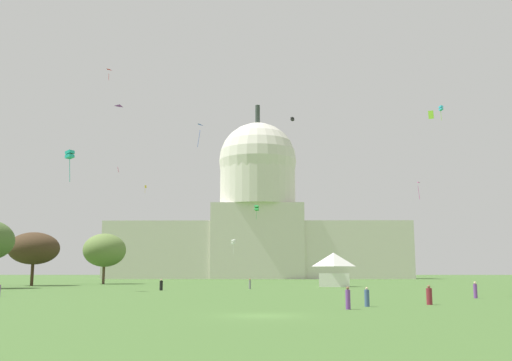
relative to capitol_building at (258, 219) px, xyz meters
The scene contains 23 objects.
ground_plane 179.90m from the capitol_building, 89.39° to the right, with size 800.00×800.00×0.00m, color #42662D.
capitol_building is the anchor object (origin of this frame).
event_tent 112.96m from the capitol_building, 82.36° to the right, with size 6.07×5.14×6.09m.
tree_west_near 95.85m from the capitol_building, 110.39° to the right, with size 12.51×12.53×11.00m.
tree_west_far 113.41m from the capitol_building, 112.29° to the right, with size 11.11×9.86×10.29m.
person_black_back_right 133.05m from the capitol_building, 95.65° to the right, with size 0.55×0.55×1.65m.
person_grey_near_tree_west 126.02m from the capitol_building, 90.04° to the right, with size 0.44×0.44×1.64m.
person_maroon_lawn_far_right 168.59m from the capitol_building, 84.53° to the right, with size 0.58×0.58×1.63m.
person_purple_lawn_far_left 174.00m from the capitol_building, 87.26° to the right, with size 0.50×0.50×1.66m.
person_purple_edge_east 157.98m from the capitol_building, 81.15° to the right, with size 0.44×0.44×1.70m.
person_denim_aisle_center 170.74m from the capitol_building, 86.53° to the right, with size 0.45×0.45×1.53m.
kite_violet_mid 116.57m from the capitol_building, 102.17° to the right, with size 1.47×1.29×0.39m.
kite_pink_mid 83.04m from the capitol_building, 114.27° to the right, with size 0.45×1.17×1.34m.
kite_cyan_mid 112.62m from the capitol_building, 70.57° to the right, with size 0.97×0.99×3.08m.
kite_white_low 34.66m from the capitol_building, 103.11° to the right, with size 1.56×1.56×4.67m.
kite_magenta_mid 86.11m from the capitol_building, 61.84° to the right, with size 0.96×1.08×3.94m.
kite_blue_mid 107.51m from the capitol_building, 95.75° to the right, with size 1.24×1.75×4.34m.
kite_lime_mid 119.31m from the capitol_building, 74.15° to the right, with size 0.87×1.24×1.58m.
kite_turquoise_mid 138.53m from the capitol_building, 100.59° to the right, with size 1.35×1.33×4.51m.
kite_black_high 41.50m from the capitol_building, 61.13° to the right, with size 1.43×1.43×1.29m.
kite_gold_mid 48.19m from the capitol_building, 139.95° to the right, with size 0.75×0.65×2.60m.
kite_green_mid 52.52m from the capitol_building, 89.76° to the right, with size 1.40×1.46×3.93m.
kite_red_high 101.15m from the capitol_building, 109.68° to the right, with size 1.24×1.42×2.26m.
Camera 1 is at (0.09, -37.13, 2.79)m, focal length 40.27 mm.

